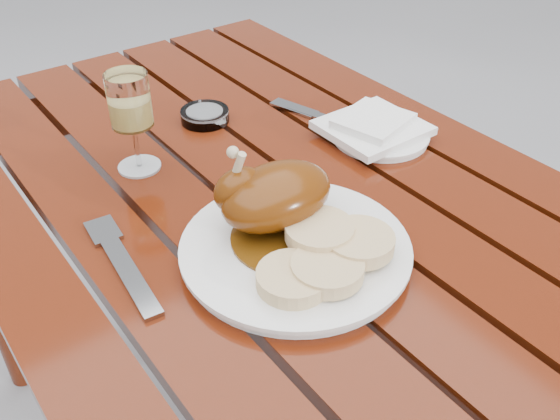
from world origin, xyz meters
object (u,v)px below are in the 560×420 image
(table, at_px, (259,349))
(wine_glass, at_px, (133,123))
(ashtray, at_px, (205,116))
(side_plate, at_px, (380,135))
(dinner_plate, at_px, (295,250))

(table, height_order, wine_glass, wine_glass)
(table, bearing_deg, ashtray, 78.92)
(side_plate, relative_size, ashtray, 1.93)
(wine_glass, bearing_deg, dinner_plate, -78.19)
(table, distance_m, wine_glass, 0.49)
(dinner_plate, xyz_separation_m, ashtray, (0.10, 0.39, 0.00))
(wine_glass, height_order, ashtray, wine_glass)
(table, bearing_deg, side_plate, -4.09)
(dinner_plate, xyz_separation_m, wine_glass, (-0.07, 0.31, 0.07))
(table, xyz_separation_m, side_plate, (0.25, -0.02, 0.38))
(dinner_plate, relative_size, side_plate, 1.82)
(dinner_plate, relative_size, ashtray, 3.50)
(dinner_plate, bearing_deg, ashtray, 75.97)
(table, relative_size, ashtray, 14.09)
(table, height_order, dinner_plate, dinner_plate)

